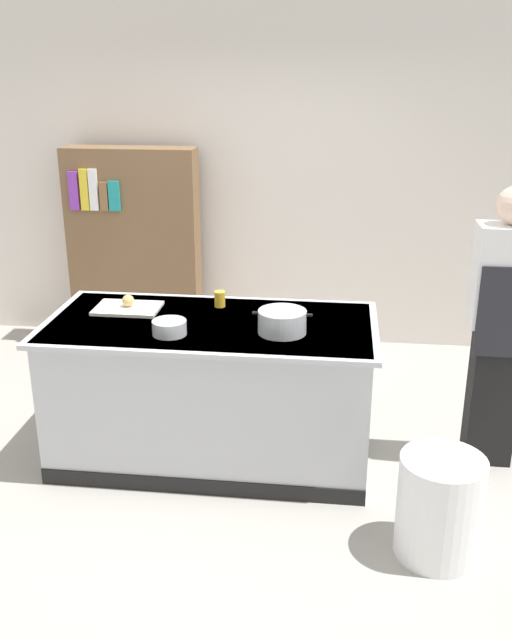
{
  "coord_description": "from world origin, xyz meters",
  "views": [
    {
      "loc": [
        0.74,
        -3.87,
        2.37
      ],
      "look_at": [
        0.25,
        0.2,
        0.85
      ],
      "focal_mm": 39.58,
      "sensor_mm": 36.0,
      "label": 1
    }
  ],
  "objects_px": {
    "juice_cup": "(220,299)",
    "person_chef": "(501,323)",
    "onion": "(128,301)",
    "trash_bin": "(439,507)",
    "mixing_bowl": "(169,328)",
    "bookshelf": "(135,249)",
    "stock_pot": "(282,322)"
  },
  "relations": [
    {
      "from": "juice_cup",
      "to": "person_chef",
      "type": "relative_size",
      "value": 0.06
    },
    {
      "from": "onion",
      "to": "juice_cup",
      "type": "height_order",
      "value": "juice_cup"
    },
    {
      "from": "onion",
      "to": "person_chef",
      "type": "xyz_separation_m",
      "value": [
        2.26,
        -0.01,
        -0.04
      ]
    },
    {
      "from": "juice_cup",
      "to": "trash_bin",
      "type": "xyz_separation_m",
      "value": [
        1.28,
        -1.09,
        -0.68
      ]
    },
    {
      "from": "mixing_bowl",
      "to": "juice_cup",
      "type": "height_order",
      "value": "juice_cup"
    },
    {
      "from": "bookshelf",
      "to": "person_chef",
      "type": "bearing_deg",
      "value": -31.45
    },
    {
      "from": "mixing_bowl",
      "to": "trash_bin",
      "type": "relative_size",
      "value": 0.36
    },
    {
      "from": "trash_bin",
      "to": "person_chef",
      "type": "bearing_deg",
      "value": 66.55
    },
    {
      "from": "bookshelf",
      "to": "mixing_bowl",
      "type": "bearing_deg",
      "value": -68.65
    },
    {
      "from": "onion",
      "to": "stock_pot",
      "type": "relative_size",
      "value": 0.22
    },
    {
      "from": "bookshelf",
      "to": "juice_cup",
      "type": "bearing_deg",
      "value": -56.72
    },
    {
      "from": "mixing_bowl",
      "to": "person_chef",
      "type": "distance_m",
      "value": 1.94
    },
    {
      "from": "person_chef",
      "to": "bookshelf",
      "type": "relative_size",
      "value": 1.01
    },
    {
      "from": "onion",
      "to": "mixing_bowl",
      "type": "height_order",
      "value": "onion"
    },
    {
      "from": "person_chef",
      "to": "mixing_bowl",
      "type": "bearing_deg",
      "value": 112.56
    },
    {
      "from": "onion",
      "to": "mixing_bowl",
      "type": "xyz_separation_m",
      "value": [
        0.36,
        -0.39,
        -0.02
      ]
    },
    {
      "from": "mixing_bowl",
      "to": "person_chef",
      "type": "height_order",
      "value": "person_chef"
    },
    {
      "from": "trash_bin",
      "to": "bookshelf",
      "type": "xyz_separation_m",
      "value": [
        -2.28,
        2.61,
        0.58
      ]
    },
    {
      "from": "onion",
      "to": "bookshelf",
      "type": "distance_m",
      "value": 1.7
    },
    {
      "from": "stock_pot",
      "to": "bookshelf",
      "type": "relative_size",
      "value": 0.2
    },
    {
      "from": "onion",
      "to": "trash_bin",
      "type": "distance_m",
      "value": 2.19
    },
    {
      "from": "bookshelf",
      "to": "onion",
      "type": "bearing_deg",
      "value": -75.08
    },
    {
      "from": "mixing_bowl",
      "to": "bookshelf",
      "type": "height_order",
      "value": "bookshelf"
    },
    {
      "from": "stock_pot",
      "to": "mixing_bowl",
      "type": "distance_m",
      "value": 0.64
    },
    {
      "from": "stock_pot",
      "to": "juice_cup",
      "type": "xyz_separation_m",
      "value": [
        -0.43,
        0.41,
        -0.02
      ]
    },
    {
      "from": "onion",
      "to": "trash_bin",
      "type": "xyz_separation_m",
      "value": [
        1.84,
        -0.97,
        -0.69
      ]
    },
    {
      "from": "juice_cup",
      "to": "bookshelf",
      "type": "bearing_deg",
      "value": 123.28
    },
    {
      "from": "juice_cup",
      "to": "trash_bin",
      "type": "distance_m",
      "value": 1.82
    },
    {
      "from": "person_chef",
      "to": "stock_pot",
      "type": "bearing_deg",
      "value": 113.52
    },
    {
      "from": "mixing_bowl",
      "to": "bookshelf",
      "type": "distance_m",
      "value": 2.18
    },
    {
      "from": "stock_pot",
      "to": "person_chef",
      "type": "relative_size",
      "value": 0.2
    },
    {
      "from": "onion",
      "to": "person_chef",
      "type": "height_order",
      "value": "person_chef"
    }
  ]
}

